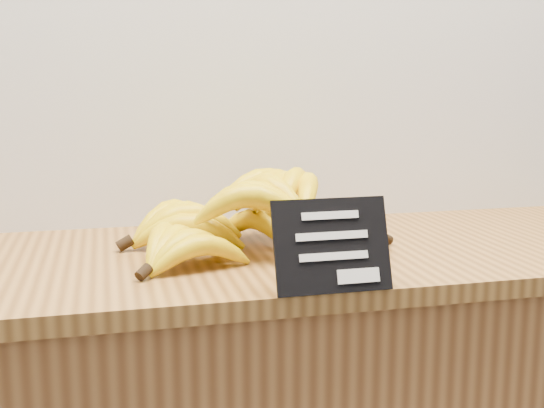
% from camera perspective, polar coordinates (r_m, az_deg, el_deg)
% --- Properties ---
extents(counter_top, '(1.57, 0.54, 0.03)m').
position_cam_1_polar(counter_top, '(1.20, -0.57, -4.50)').
color(counter_top, olive).
rests_on(counter_top, counter).
extents(chalkboard_sign, '(0.17, 0.05, 0.13)m').
position_cam_1_polar(chalkboard_sign, '(0.96, 5.05, -3.49)').
color(chalkboard_sign, black).
rests_on(chalkboard_sign, counter_top).
extents(banana_pile, '(0.49, 0.37, 0.13)m').
position_cam_1_polar(banana_pile, '(1.19, -1.54, -1.18)').
color(banana_pile, yellow).
rests_on(banana_pile, counter_top).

